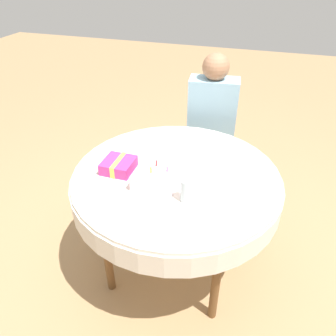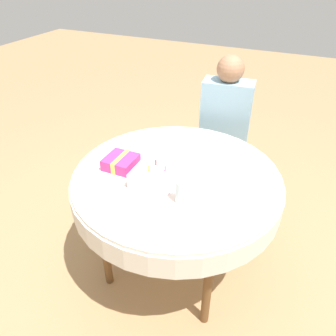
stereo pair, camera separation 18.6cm
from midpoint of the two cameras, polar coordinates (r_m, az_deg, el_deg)
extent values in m
plane|color=#A37F56|center=(2.43, 3.51, -15.96)|extent=(12.00, 12.00, 0.00)
cylinder|color=silver|center=(1.91, 4.29, -1.35)|extent=(1.21, 1.21, 0.02)
cylinder|color=silver|center=(1.96, 4.19, -3.22)|extent=(1.23, 1.23, 0.14)
cylinder|color=brown|center=(2.06, -8.53, -12.75)|extent=(0.05, 0.05, 0.74)
cylinder|color=brown|center=(1.88, 10.00, -18.82)|extent=(0.05, 0.05, 0.74)
cylinder|color=brown|center=(2.49, -0.55, -2.60)|extent=(0.05, 0.05, 0.74)
cylinder|color=brown|center=(2.35, 14.48, -6.52)|extent=(0.05, 0.05, 0.74)
cube|color=#A37A4C|center=(2.78, 11.25, 2.93)|extent=(0.44, 0.44, 0.04)
cube|color=#A37A4C|center=(2.83, 12.32, 9.09)|extent=(0.36, 0.07, 0.46)
cylinder|color=#A37A4C|center=(2.78, 6.75, -2.35)|extent=(0.04, 0.04, 0.43)
cylinder|color=#A37A4C|center=(2.76, 13.76, -3.56)|extent=(0.04, 0.04, 0.43)
cylinder|color=#A37A4C|center=(3.07, 8.04, 1.32)|extent=(0.04, 0.04, 0.43)
cylinder|color=#A37A4C|center=(3.05, 14.40, 0.25)|extent=(0.04, 0.04, 0.43)
cylinder|color=#9E7051|center=(2.79, 8.46, -1.99)|extent=(0.09, 0.09, 0.47)
cylinder|color=#9E7051|center=(2.78, 12.28, -2.65)|extent=(0.09, 0.09, 0.47)
cube|color=#8CB7D1|center=(2.64, 11.99, 8.62)|extent=(0.40, 0.23, 0.58)
sphere|color=#9E7051|center=(2.51, 13.04, 16.43)|extent=(0.20, 0.20, 0.20)
cube|color=silver|center=(1.81, 0.70, -1.46)|extent=(0.23, 0.23, 0.09)
cylinder|color=#D166B2|center=(1.76, 2.53, -0.23)|extent=(0.01, 0.01, 0.04)
cylinder|color=red|center=(1.81, 0.81, 0.88)|extent=(0.01, 0.01, 0.04)
cylinder|color=gold|center=(1.76, -0.31, -0.22)|extent=(0.01, 0.01, 0.04)
cylinder|color=silver|center=(1.67, 5.57, -4.22)|extent=(0.07, 0.07, 0.13)
cube|color=#D13384|center=(1.95, -5.54, 0.94)|extent=(0.18, 0.18, 0.07)
cube|color=#EAE54C|center=(1.95, -5.54, 0.94)|extent=(0.03, 0.18, 0.07)
camera|label=1|loc=(0.09, -87.14, 1.94)|focal=35.00mm
camera|label=2|loc=(0.09, 92.86, -1.94)|focal=35.00mm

